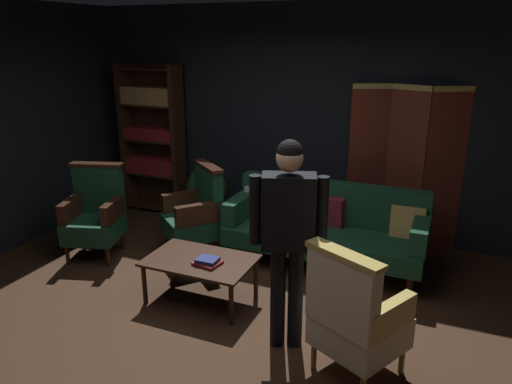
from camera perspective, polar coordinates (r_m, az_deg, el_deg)
ground_plane at (r=4.48m, az=-4.16°, el=-14.62°), size 10.00×10.00×0.00m
back_wall at (r=6.13m, az=6.13°, el=8.38°), size 7.20×0.10×2.80m
side_wall_left at (r=6.26m, az=-27.14°, el=6.73°), size 0.10×3.60×2.80m
folding_screen at (r=5.81m, az=17.13°, el=2.97°), size 1.27×0.29×1.90m
bookshelf at (r=6.91m, az=-12.03°, el=6.44°), size 0.90×0.32×2.05m
velvet_couch at (r=5.31m, az=8.27°, el=-3.82°), size 2.12×0.78×0.88m
coffee_table at (r=4.60m, az=-6.58°, el=-8.39°), size 1.00×0.64×0.42m
armchair_gilt_accent at (r=3.65m, az=11.59°, el=-14.13°), size 0.78×0.78×1.04m
armchair_wing_left at (r=5.76m, az=-18.42°, el=-2.45°), size 0.73×0.72×1.04m
armchair_wing_right at (r=5.53m, az=-7.08°, el=-2.47°), size 0.81×0.81×1.04m
standing_figure at (r=3.67m, az=3.81°, el=-4.18°), size 0.56×0.33×1.70m
potted_plant at (r=6.26m, az=-5.81°, el=-0.14°), size 0.53×0.53×0.82m
book_red_leather at (r=4.47m, az=-5.73°, el=-8.31°), size 0.26×0.22×0.03m
book_navy_cloth at (r=4.46m, az=-5.74°, el=-7.96°), size 0.19×0.15×0.03m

